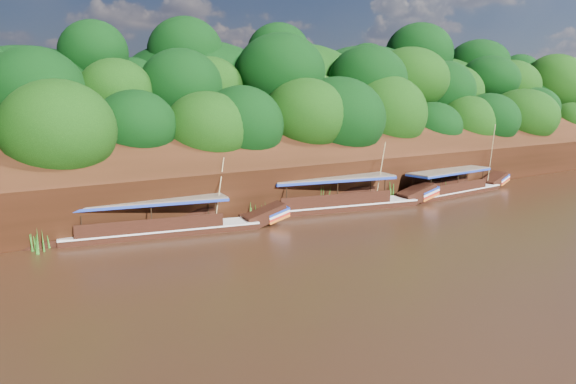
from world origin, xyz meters
TOP-DOWN VIEW (x-y plane):
  - ground at (0.00, 0.00)m, footprint 160.00×160.00m
  - riverbank at (-0.01, 22.73)m, footprint 120.00×30.06m
  - boat_0 at (14.66, 7.67)m, footprint 14.14×2.98m
  - boat_1 at (2.04, 8.28)m, footprint 15.34×5.37m
  - boat_2 at (-12.59, 8.71)m, footprint 14.96×5.06m
  - reeds at (-3.46, 9.41)m, footprint 50.62×2.63m

SIDE VIEW (x-z plane):
  - ground at x=0.00m, z-range 0.00..0.00m
  - boat_0 at x=14.66m, z-range -2.79..3.82m
  - boat_2 at x=-12.59m, z-range -2.07..3.13m
  - boat_1 at x=2.04m, z-range -2.27..3.46m
  - reeds at x=-3.46m, z-range -0.25..2.04m
  - riverbank at x=-0.01m, z-range -7.81..11.59m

